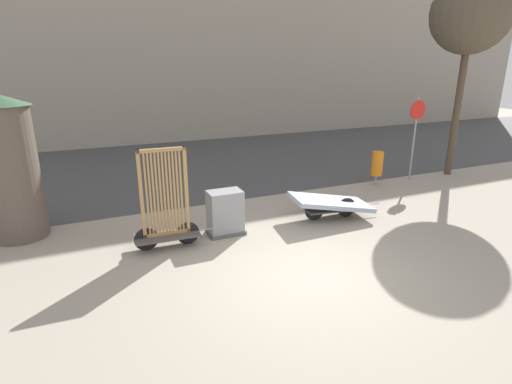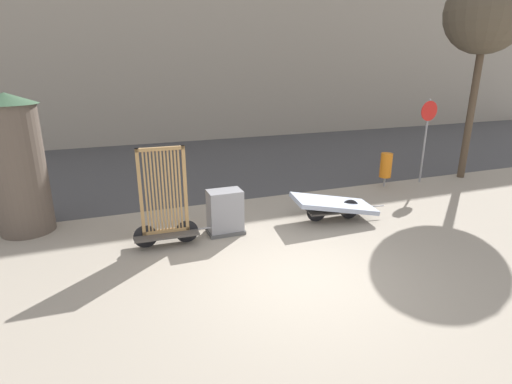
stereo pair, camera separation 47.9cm
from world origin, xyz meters
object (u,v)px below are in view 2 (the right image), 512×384
(bike_cart_with_mattress, at_px, (334,205))
(trash_bin, at_px, (386,165))
(utility_cabinet, at_px, (225,214))
(bike_cart_with_bedframe, at_px, (165,210))
(advertising_column, at_px, (17,164))
(sign_post, at_px, (427,129))
(street_tree, at_px, (487,13))

(bike_cart_with_mattress, bearing_deg, trash_bin, 40.43)
(utility_cabinet, xyz_separation_m, trash_bin, (5.67, 1.70, 0.22))
(bike_cart_with_bedframe, xyz_separation_m, utility_cabinet, (1.34, 0.17, -0.32))
(bike_cart_with_bedframe, bearing_deg, advertising_column, 149.25)
(utility_cabinet, distance_m, trash_bin, 5.93)
(utility_cabinet, xyz_separation_m, sign_post, (7.07, 1.69, 1.28))
(trash_bin, height_order, street_tree, street_tree)
(sign_post, bearing_deg, bike_cart_with_bedframe, -167.51)
(street_tree, bearing_deg, advertising_column, 180.00)
(trash_bin, distance_m, sign_post, 1.76)
(sign_post, height_order, street_tree, street_tree)
(utility_cabinet, bearing_deg, bike_cart_with_bedframe, -172.76)
(utility_cabinet, distance_m, sign_post, 7.38)
(street_tree, bearing_deg, sign_post, -179.71)
(advertising_column, bearing_deg, trash_bin, -0.00)
(bike_cart_with_bedframe, height_order, advertising_column, advertising_column)
(trash_bin, bearing_deg, sign_post, -0.36)
(bike_cart_with_mattress, xyz_separation_m, utility_cabinet, (-2.71, 0.17, 0.07))
(bike_cart_with_mattress, relative_size, sign_post, 0.91)
(trash_bin, bearing_deg, bike_cart_with_bedframe, -165.05)
(bike_cart_with_mattress, relative_size, advertising_column, 0.77)
(bike_cart_with_bedframe, distance_m, sign_post, 8.67)
(bike_cart_with_bedframe, xyz_separation_m, advertising_column, (-2.88, 1.87, 0.80))
(bike_cart_with_bedframe, distance_m, street_tree, 11.20)
(bike_cart_with_mattress, bearing_deg, advertising_column, 173.03)
(bike_cart_with_bedframe, height_order, utility_cabinet, bike_cart_with_bedframe)
(bike_cart_with_mattress, distance_m, street_tree, 7.95)
(bike_cart_with_bedframe, bearing_deg, street_tree, 12.71)
(bike_cart_with_mattress, xyz_separation_m, trash_bin, (2.96, 1.87, 0.29))
(sign_post, bearing_deg, street_tree, 0.29)
(utility_cabinet, height_order, trash_bin, trash_bin)
(trash_bin, bearing_deg, street_tree, 0.00)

